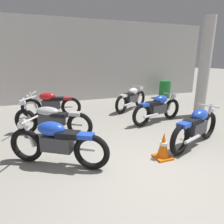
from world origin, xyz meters
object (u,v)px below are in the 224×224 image
(motorcycle_left_row_0, at_px, (57,142))
(traffic_cone, at_px, (163,146))
(motorcycle_left_row_1, at_px, (51,119))
(oil_drum, at_px, (165,89))
(motorcycle_right_row_1, at_px, (158,108))
(support_pillar, at_px, (204,69))
(motorcycle_left_row_2, at_px, (51,104))
(motorcycle_right_row_2, at_px, (132,98))
(motorcycle_right_row_0, at_px, (196,127))

(motorcycle_left_row_0, xyz_separation_m, traffic_cone, (1.99, -0.44, -0.20))
(motorcycle_left_row_0, distance_m, motorcycle_left_row_1, 1.51)
(oil_drum, bearing_deg, motorcycle_left_row_1, -149.80)
(motorcycle_right_row_1, bearing_deg, support_pillar, 4.99)
(support_pillar, xyz_separation_m, oil_drum, (0.70, 3.09, -1.18))
(traffic_cone, bearing_deg, motorcycle_left_row_2, 118.00)
(support_pillar, xyz_separation_m, motorcycle_right_row_1, (-1.77, -0.15, -1.14))
(support_pillar, height_order, motorcycle_left_row_0, support_pillar)
(motorcycle_right_row_2, distance_m, oil_drum, 3.04)
(motorcycle_right_row_2, relative_size, oil_drum, 2.04)
(motorcycle_left_row_0, relative_size, motorcycle_left_row_1, 0.92)
(motorcycle_left_row_1, bearing_deg, motorcycle_right_row_0, -29.30)
(motorcycle_right_row_0, bearing_deg, motorcycle_right_row_2, 90.15)
(motorcycle_left_row_2, height_order, motorcycle_right_row_1, same)
(motorcycle_left_row_2, distance_m, traffic_cone, 4.14)
(motorcycle_right_row_1, distance_m, motorcycle_right_row_2, 1.65)
(motorcycle_left_row_2, relative_size, motorcycle_right_row_1, 1.00)
(motorcycle_left_row_0, height_order, motorcycle_left_row_2, same)
(motorcycle_left_row_0, height_order, motorcycle_left_row_1, motorcycle_left_row_1)
(motorcycle_right_row_1, height_order, motorcycle_right_row_2, same)
(motorcycle_left_row_1, relative_size, motorcycle_right_row_1, 0.97)
(motorcycle_right_row_1, bearing_deg, motorcycle_left_row_0, -153.77)
(motorcycle_right_row_0, bearing_deg, motorcycle_right_row_1, 86.47)
(traffic_cone, bearing_deg, motorcycle_right_row_1, 60.40)
(motorcycle_right_row_2, bearing_deg, oil_drum, 31.65)
(motorcycle_left_row_0, distance_m, motorcycle_right_row_0, 3.01)
(motorcycle_left_row_0, height_order, traffic_cone, motorcycle_left_row_0)
(motorcycle_left_row_0, distance_m, motorcycle_right_row_1, 3.47)
(motorcycle_left_row_1, xyz_separation_m, motorcycle_right_row_0, (3.03, -1.70, 0.01))
(motorcycle_left_row_1, bearing_deg, motorcycle_right_row_1, 0.50)
(motorcycle_left_row_2, relative_size, motorcycle_right_row_2, 1.12)
(motorcycle_left_row_2, bearing_deg, motorcycle_right_row_0, -48.99)
(motorcycle_left_row_2, relative_size, oil_drum, 2.29)
(motorcycle_left_row_0, height_order, oil_drum, motorcycle_left_row_0)
(support_pillar, bearing_deg, motorcycle_right_row_0, -134.92)
(motorcycle_left_row_2, xyz_separation_m, motorcycle_right_row_0, (2.96, -3.41, 0.00))
(motorcycle_left_row_0, bearing_deg, motorcycle_right_row_2, 46.65)
(motorcycle_left_row_1, height_order, traffic_cone, motorcycle_left_row_1)
(motorcycle_left_row_0, distance_m, motorcycle_left_row_2, 3.21)
(support_pillar, relative_size, motorcycle_right_row_2, 1.85)
(motorcycle_right_row_1, bearing_deg, motorcycle_right_row_2, 94.01)
(motorcycle_left_row_0, bearing_deg, motorcycle_right_row_1, 26.23)
(motorcycle_left_row_1, xyz_separation_m, oil_drum, (5.62, 3.27, -0.03))
(motorcycle_right_row_1, bearing_deg, motorcycle_left_row_2, 151.35)
(motorcycle_left_row_0, xyz_separation_m, oil_drum, (5.59, 4.78, -0.03))
(motorcycle_right_row_0, distance_m, motorcycle_right_row_2, 3.37)
(oil_drum, xyz_separation_m, traffic_cone, (-3.60, -5.22, -0.17))
(oil_drum, bearing_deg, motorcycle_left_row_0, -139.50)
(motorcycle_left_row_0, bearing_deg, motorcycle_left_row_1, 90.91)
(motorcycle_left_row_1, relative_size, traffic_cone, 3.49)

